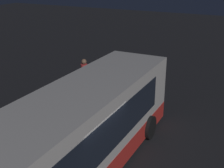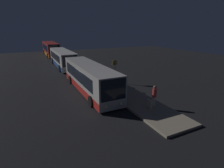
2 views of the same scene
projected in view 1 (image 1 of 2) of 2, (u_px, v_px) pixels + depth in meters
platform at (8, 154)px, 11.27m from camera, size 20.00×3.15×0.19m
bus_lead at (64, 147)px, 9.19m from camera, size 11.74×2.74×2.88m
passenger_boarding at (84, 74)px, 16.25m from camera, size 0.38×0.38×1.82m
passenger_waiting at (27, 120)px, 11.40m from camera, size 0.51×0.34×1.81m
suitcase at (95, 86)px, 16.38m from camera, size 0.46×0.23×0.95m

